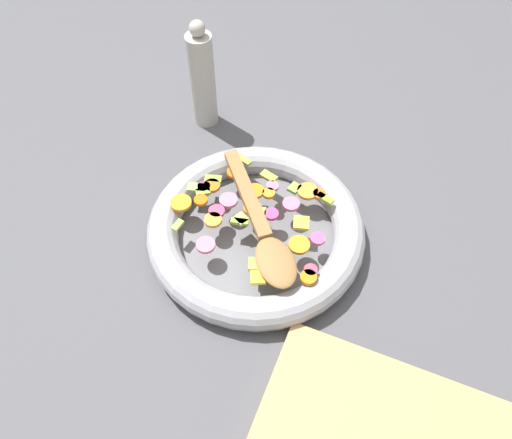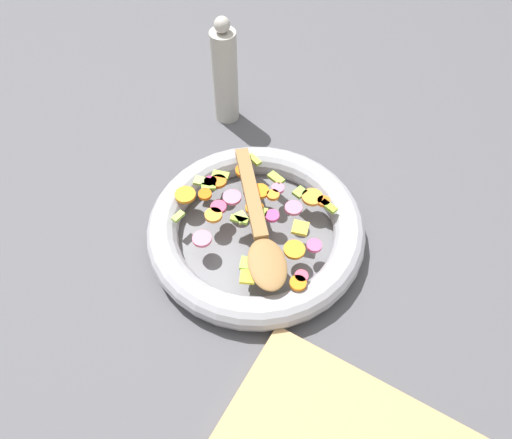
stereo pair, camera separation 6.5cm
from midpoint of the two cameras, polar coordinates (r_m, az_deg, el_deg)
name	(u,v)px [view 2 (the right image)]	position (r m, az deg, el deg)	size (l,w,h in m)	color
ground_plane	(256,238)	(0.82, 2.29, -2.22)	(4.00, 4.00, 0.00)	#4C4C51
skillet	(256,230)	(0.80, 2.34, -1.32)	(0.35, 0.35, 0.05)	slate
chopped_vegetables	(253,209)	(0.79, 2.09, 1.12)	(0.27, 0.23, 0.01)	orange
wooden_spoon	(260,230)	(0.75, 2.91, -1.37)	(0.21, 0.23, 0.01)	olive
pepper_mill	(225,75)	(0.95, -1.53, 16.10)	(0.05, 0.05, 0.21)	#B2ADA3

